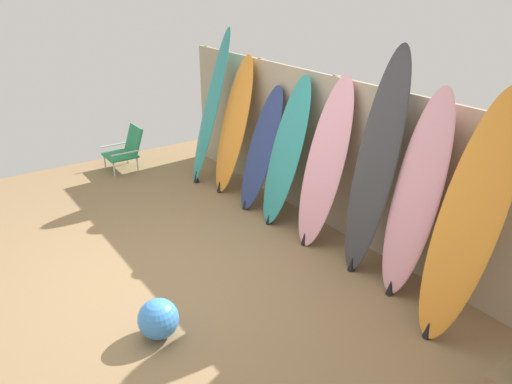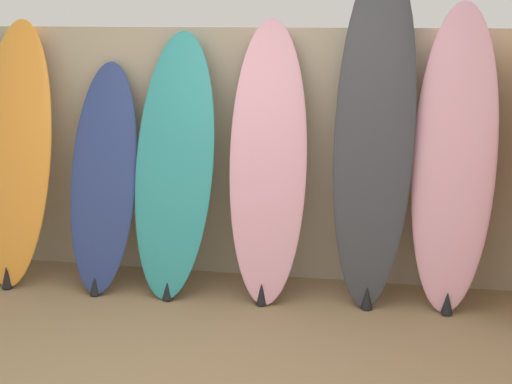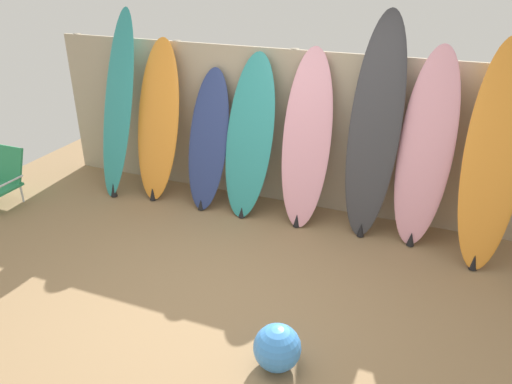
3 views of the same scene
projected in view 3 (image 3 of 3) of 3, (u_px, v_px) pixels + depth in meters
name	position (u px, v px, depth m)	size (l,w,h in m)	color
ground	(216.00, 295.00, 4.40)	(7.68, 7.68, 0.00)	#8E704C
fence_back	(291.00, 130.00, 5.68)	(6.08, 0.11, 1.80)	tan
surfboard_teal_0	(118.00, 107.00, 5.93)	(0.50, 0.73, 2.17)	teal
surfboard_orange_1	(158.00, 122.00, 5.89)	(0.55, 0.61, 1.86)	orange
surfboard_navy_2	(208.00, 141.00, 5.72)	(0.50, 0.63, 1.57)	navy
surfboard_teal_3	(249.00, 138.00, 5.50)	(0.60, 0.61, 1.78)	teal
surfboard_pink_4	(306.00, 141.00, 5.29)	(0.56, 0.61, 1.87)	pink
surfboard_charcoal_5	(374.00, 130.00, 4.98)	(0.57, 0.53, 2.27)	#38383D
surfboard_pink_6	(426.00, 150.00, 4.87)	(0.57, 0.51, 1.98)	pink
surfboard_orange_7	(494.00, 158.00, 4.56)	(0.55, 0.74, 2.09)	orange
beach_chair	(0.00, 177.00, 5.90)	(0.50, 0.55, 0.65)	silver
beach_ball	(277.00, 348.00, 3.57)	(0.35, 0.35, 0.35)	#3F8CE5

